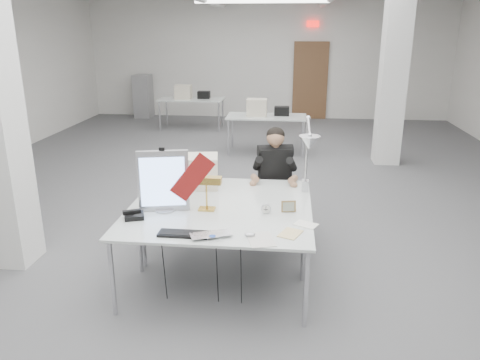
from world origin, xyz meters
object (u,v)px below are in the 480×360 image
object	(u,v)px
monitor	(163,181)
beige_monitor	(201,171)
laptop	(212,238)
office_chair	(274,195)
seated_person	(275,164)
desk_main	(214,225)
bankers_lamp	(207,193)
desk_phone	(134,216)
architect_lamp	(307,155)

from	to	relation	value
monitor	beige_monitor	distance (m)	0.79
monitor	laptop	bearing A→B (deg)	-59.20
office_chair	seated_person	size ratio (longest dim) A/B	1.13
desk_main	seated_person	world-z (taller)	seated_person
monitor	bankers_lamp	distance (m)	0.43
monitor	desk_phone	world-z (taller)	monitor
seated_person	desk_phone	bearing A→B (deg)	-143.42
seated_person	beige_monitor	bearing A→B (deg)	-160.63
desk_phone	laptop	bearing A→B (deg)	-45.20
monitor	architect_lamp	distance (m)	1.46
seated_person	architect_lamp	distance (m)	0.92
desk_main	architect_lamp	size ratio (longest dim) A/B	1.91
architect_lamp	desk_main	bearing A→B (deg)	-158.14
desk_main	architect_lamp	bearing A→B (deg)	41.16
desk_main	bankers_lamp	xyz separation A→B (m)	(-0.12, 0.33, 0.18)
office_chair	bankers_lamp	distance (m)	1.46
office_chair	desk_phone	world-z (taller)	office_chair
architect_lamp	beige_monitor	bearing A→B (deg)	147.40
laptop	architect_lamp	world-z (taller)	architect_lamp
desk_main	bankers_lamp	distance (m)	0.39
laptop	beige_monitor	world-z (taller)	beige_monitor
desk_main	bankers_lamp	size ratio (longest dim) A/B	5.24
monitor	desk_phone	distance (m)	0.43
laptop	architect_lamp	xyz separation A→B (m)	(0.81, 1.07, 0.46)
office_chair	desk_phone	xyz separation A→B (m)	(-1.26, -1.53, 0.29)
office_chair	seated_person	distance (m)	0.42
desk_main	seated_person	xyz separation A→B (m)	(0.50, 1.53, 0.16)
beige_monitor	bankers_lamp	bearing A→B (deg)	-83.48
desk_main	office_chair	size ratio (longest dim) A/B	1.85
desk_main	beige_monitor	bearing A→B (deg)	106.57
desk_main	seated_person	bearing A→B (deg)	71.84
desk_main	office_chair	bearing A→B (deg)	72.38
monitor	office_chair	bearing A→B (deg)	39.37
laptop	desk_phone	distance (m)	0.88
office_chair	bankers_lamp	size ratio (longest dim) A/B	2.83
bankers_lamp	architect_lamp	size ratio (longest dim) A/B	0.36
office_chair	monitor	distance (m)	1.76
seated_person	laptop	world-z (taller)	seated_person
architect_lamp	desk_phone	bearing A→B (deg)	-175.80
desk_phone	beige_monitor	size ratio (longest dim) A/B	0.47
monitor	architect_lamp	bearing A→B (deg)	6.46
bankers_lamp	beige_monitor	world-z (taller)	beige_monitor
beige_monitor	office_chair	bearing A→B (deg)	26.47
monitor	beige_monitor	size ratio (longest dim) A/B	1.60
monitor	beige_monitor	world-z (taller)	monitor
seated_person	bankers_lamp	distance (m)	1.35
seated_person	beige_monitor	distance (m)	0.95
seated_person	bankers_lamp	bearing A→B (deg)	-130.40
bankers_lamp	beige_monitor	bearing A→B (deg)	105.81
architect_lamp	office_chair	bearing A→B (deg)	93.42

